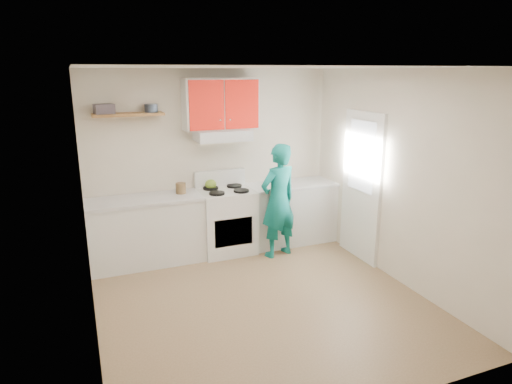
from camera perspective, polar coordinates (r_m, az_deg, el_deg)
name	(u,v)px	position (r m, az deg, el deg)	size (l,w,h in m)	color
floor	(262,301)	(5.35, 0.73, -13.59)	(3.80, 3.80, 0.00)	brown
ceiling	(263,67)	(4.69, 0.84, 15.47)	(3.60, 3.80, 0.04)	white
back_wall	(212,161)	(6.61, -5.60, 3.97)	(3.60, 0.04, 2.60)	beige
front_wall	(367,258)	(3.29, 13.79, -8.11)	(3.60, 0.04, 2.60)	beige
left_wall	(85,211)	(4.51, -20.83, -2.27)	(0.04, 3.80, 2.60)	beige
right_wall	(398,178)	(5.78, 17.48, 1.71)	(0.04, 3.80, 2.60)	beige
door	(361,187)	(6.37, 13.17, 0.67)	(0.05, 0.85, 2.05)	white
door_glass	(362,156)	(6.26, 13.20, 4.41)	(0.01, 0.55, 0.95)	white
counter_left	(146,231)	(6.34, -13.69, -4.86)	(1.52, 0.60, 0.90)	silver
counter_right	(290,213)	(6.96, 4.34, -2.67)	(1.32, 0.60, 0.90)	silver
stove	(226,221)	(6.56, -3.76, -3.70)	(0.76, 0.65, 0.92)	white
range_hood	(223,135)	(6.37, -4.25, 7.17)	(0.76, 0.44, 0.15)	silver
upper_cabinets	(221,104)	(6.37, -4.48, 11.02)	(1.02, 0.33, 0.70)	red
shelf	(128,114)	(6.14, -15.85, 9.41)	(0.90, 0.30, 0.04)	brown
books	(104,109)	(6.10, -18.65, 9.91)	(0.24, 0.17, 0.12)	#463D44
tin	(151,108)	(6.17, -13.11, 10.28)	(0.17, 0.17, 0.11)	#333D4C
kettle	(211,184)	(6.50, -5.73, 0.98)	(0.17, 0.17, 0.14)	olive
crock	(181,189)	(6.32, -9.47, 0.38)	(0.14, 0.14, 0.17)	brown
cutting_board	(268,186)	(6.72, 1.54, 0.80)	(0.29, 0.21, 0.02)	olive
silicone_mat	(306,185)	(6.85, 6.33, 0.93)	(0.32, 0.26, 0.01)	red
person	(278,201)	(6.31, 2.84, -1.13)	(0.59, 0.39, 1.62)	#0C6D66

